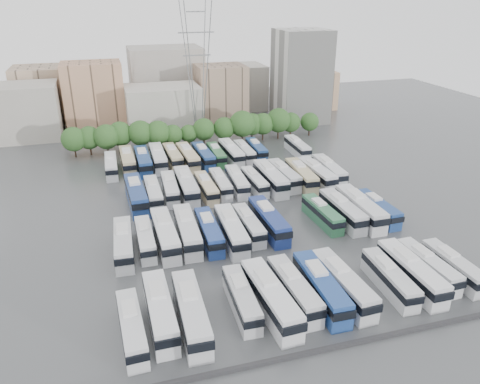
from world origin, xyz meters
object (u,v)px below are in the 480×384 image
object	(u,v)px
bus_r2_s2	(153,193)
bus_r1_s5	(231,230)
bus_r0_s10	(390,278)
bus_r2_s9	(270,178)
bus_r0_s13	(453,266)
bus_r0_s5	(271,298)
bus_r0_s11	(411,272)
bus_r0_s6	(294,289)
bus_r2_s11	(301,175)
bus_r0_s0	(132,327)
bus_r0_s4	(242,298)
bus_r2_s12	(316,174)
bus_r3_s10	(256,149)
electricity_pylon	(197,65)
bus_r1_s3	(187,230)
bus_r3_s1	(128,160)
bus_r1_s12	(360,208)
bus_r3_s5	(188,157)
bus_r1_s11	(342,211)
bus_r2_s10	(284,175)
bus_r3_s8	(231,152)
bus_r2_s13	(329,170)
bus_r1_s4	(209,231)
bus_r0_s12	(428,266)
bus_r0_s1	(160,310)
apartment_tower	(301,77)
bus_r3_s0	(111,165)
bus_r0_s7	(321,287)
bus_r1_s1	(145,239)
bus_r2_s8	(255,181)
bus_r1_s0	(123,243)
bus_r1_s7	(269,220)
bus_r3_s4	(173,156)
bus_r1_s2	(165,234)
bus_r2_s4	(186,186)
bus_r2_s1	(136,194)
bus_r3_s9	(244,152)
bus_r2_s3	(170,188)
bus_r2_s5	(206,188)
bus_r3_s2	(143,161)
bus_r0_s2	(191,312)
bus_r1_s10	(322,214)
bus_r3_s7	(216,154)
bus_r3_s13	(297,147)

from	to	relation	value
bus_r2_s2	bus_r1_s5	bearing A→B (deg)	-61.27
bus_r0_s10	bus_r2_s9	xyz separation A→B (m)	(-3.26, 36.80, 0.33)
bus_r0_s13	bus_r0_s5	bearing A→B (deg)	179.43
bus_r0_s11	bus_r0_s13	xyz separation A→B (m)	(6.61, -0.09, -0.27)
bus_r0_s6	bus_r2_s11	xyz separation A→B (m)	(16.29, 35.58, 0.09)
bus_r0_s0	bus_r0_s4	size ratio (longest dim) A/B	1.01
bus_r2_s12	bus_r3_s10	world-z (taller)	bus_r2_s12
electricity_pylon	bus_r1_s3	size ratio (longest dim) A/B	2.57
bus_r3_s1	bus_r1_s12	bearing A→B (deg)	-45.61
bus_r0_s10	bus_r2_s9	bearing A→B (deg)	97.91
bus_r3_s5	bus_r1_s11	bearing A→B (deg)	-62.69
bus_r0_s6	bus_r2_s10	xyz separation A→B (m)	(13.04, 36.83, 0.01)
bus_r2_s2	bus_r1_s12	bearing A→B (deg)	-26.89
bus_r3_s8	bus_r2_s13	bearing A→B (deg)	-47.31
bus_r1_s4	bus_r2_s9	bearing A→B (deg)	48.24
bus_r0_s12	bus_r3_s8	size ratio (longest dim) A/B	0.89
bus_r0_s1	bus_r0_s5	xyz separation A→B (m)	(13.17, -1.53, 0.12)
apartment_tower	bus_r3_s0	size ratio (longest dim) A/B	2.26
bus_r0_s7	bus_r1_s3	distance (m)	23.70
bus_r3_s10	bus_r2_s9	bearing A→B (deg)	-98.70
bus_r0_s0	bus_r3_s5	distance (m)	56.89
bus_r0_s11	bus_r2_s11	distance (m)	36.52
bus_r3_s0	bus_r3_s10	bearing A→B (deg)	3.84
bus_r1_s1	bus_r2_s12	world-z (taller)	bus_r2_s12
bus_r2_s8	bus_r3_s1	xyz separation A→B (m)	(-23.10, 18.72, 0.29)
bus_r1_s0	bus_r1_s7	bearing A→B (deg)	4.38
bus_r1_s5	bus_r3_s4	world-z (taller)	bus_r1_s5
bus_r1_s2	bus_r2_s4	world-z (taller)	bus_r2_s4
bus_r0_s12	bus_r3_s0	distance (m)	66.12
bus_r2_s1	bus_r2_s12	world-z (taller)	bus_r2_s1
bus_r2_s13	bus_r3_s9	bearing A→B (deg)	129.80
bus_r2_s1	bus_r1_s0	bearing A→B (deg)	-102.86
bus_r2_s4	bus_r2_s10	bearing A→B (deg)	1.62
bus_r1_s0	bus_r2_s3	bearing A→B (deg)	65.06
bus_r0_s0	bus_r1_s1	world-z (taller)	bus_r0_s0
apartment_tower	bus_r0_s1	bearing A→B (deg)	-122.67
bus_r2_s12	bus_r2_s3	bearing A→B (deg)	175.08
bus_r0_s6	bus_r0_s11	bearing A→B (deg)	-5.25
bus_r0_s13	bus_r2_s13	bearing A→B (deg)	89.40
bus_r0_s5	bus_r3_s4	size ratio (longest dim) A/B	1.13
bus_r2_s12	bus_r2_s5	bearing A→B (deg)	178.07
bus_r0_s13	bus_r1_s3	bearing A→B (deg)	148.26
bus_r2_s8	bus_r3_s2	bearing A→B (deg)	136.98
bus_r3_s8	bus_r0_s2	bearing A→B (deg)	-111.72
bus_r1_s10	apartment_tower	bearing A→B (deg)	67.80
bus_r0_s13	bus_r3_s0	xyz separation A→B (m)	(-43.16, 53.82, 0.06)
bus_r0_s11	bus_r2_s9	distance (m)	37.22
bus_r3_s8	bus_r3_s7	bearing A→B (deg)	174.82
bus_r0_s7	bus_r3_s13	size ratio (longest dim) A/B	1.12
bus_r0_s4	bus_r2_s11	xyz separation A→B (m)	(23.07, 35.27, 0.25)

